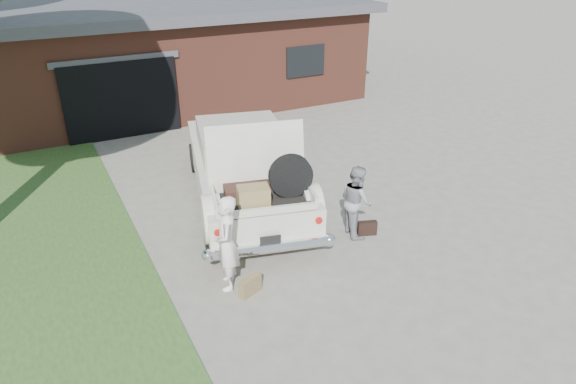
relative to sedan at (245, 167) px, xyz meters
name	(u,v)px	position (x,y,z in m)	size (l,w,h in m)	color
ground	(303,258)	(0.01, -2.62, -0.82)	(90.00, 90.00, 0.00)	gray
house	(171,50)	(0.99, 8.85, 0.85)	(12.80, 7.80, 3.30)	brown
sedan	(245,167)	(0.00, 0.00, 0.00)	(3.41, 5.90, 2.29)	silver
woman_left	(227,243)	(-1.49, -2.74, 0.02)	(0.61, 0.40, 1.67)	white
woman_right	(357,201)	(1.36, -2.30, -0.10)	(0.70, 0.55, 1.44)	gray
suitcase_left	(250,286)	(-1.27, -3.12, -0.66)	(0.41, 0.13, 0.32)	olive
suitcase_right	(367,228)	(1.54, -2.47, -0.67)	(0.38, 0.12, 0.29)	black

